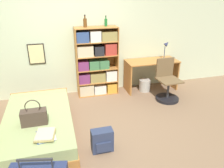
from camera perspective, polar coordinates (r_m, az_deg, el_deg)
ground_plane at (r=3.97m, az=-6.32°, el=-11.85°), size 14.00×14.00×0.00m
wall_back at (r=5.01m, az=-10.19°, el=11.67°), size 10.00×0.09×2.60m
bed at (r=3.86m, az=-18.49°, el=-10.38°), size 1.08×1.96×0.43m
handbag at (r=3.47m, az=-19.70°, el=-8.04°), size 0.37×0.17×0.40m
book_stack_on_bed at (r=3.20m, az=-17.00°, el=-12.63°), size 0.30×0.34×0.05m
bookcase at (r=4.99m, az=-4.09°, el=5.41°), size 0.94×0.34×1.56m
bottle_green at (r=4.78m, az=-7.05°, el=15.66°), size 0.08×0.08×0.26m
bottle_brown at (r=4.88m, az=-1.62°, el=15.83°), size 0.06×0.06×0.22m
desk at (r=5.37m, az=10.22°, el=3.82°), size 1.24×0.56×0.74m
desk_lamp at (r=5.39m, az=13.95°, el=9.42°), size 0.17×0.13×0.45m
desk_chair at (r=5.01m, az=14.18°, el=-0.80°), size 0.51×0.51×0.92m
backpack at (r=3.42m, az=-2.57°, el=-14.58°), size 0.33×0.20×0.36m
waste_bin at (r=5.39m, az=8.51°, el=-0.31°), size 0.28×0.28×0.28m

